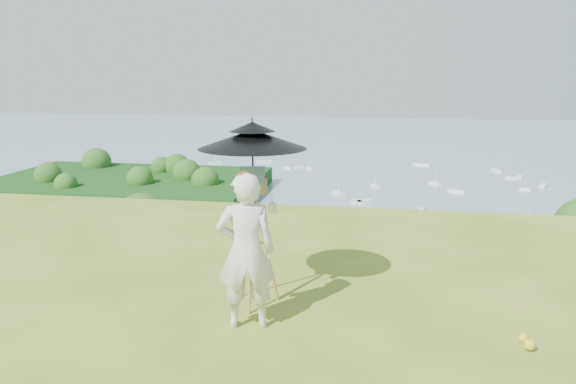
# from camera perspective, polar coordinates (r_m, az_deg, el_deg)

# --- Properties ---
(ground) EXTENTS (14.00, 14.00, 0.00)m
(ground) POSITION_cam_1_polar(r_m,az_deg,el_deg) (5.42, -11.46, -18.53)
(ground) COLOR #567722
(ground) RESTS_ON ground
(shoreline_tier) EXTENTS (170.00, 28.00, 8.00)m
(shoreline_tier) POSITION_cam_1_polar(r_m,az_deg,el_deg) (88.30, 7.73, -14.02)
(shoreline_tier) COLOR #746B5D
(shoreline_tier) RESTS_ON bay_water
(bay_water) EXTENTS (700.00, 700.00, 0.00)m
(bay_water) POSITION_cam_1_polar(r_m,az_deg,el_deg) (247.08, 9.13, 3.42)
(bay_water) COLOR slate
(bay_water) RESTS_ON ground
(peninsula) EXTENTS (90.00, 60.00, 12.00)m
(peninsula) POSITION_cam_1_polar(r_m,az_deg,el_deg) (179.68, -15.84, 1.49)
(peninsula) COLOR #0F370F
(peninsula) RESTS_ON bay_water
(slope_trees) EXTENTS (110.00, 50.00, 6.00)m
(slope_trees) POSITION_cam_1_polar(r_m,az_deg,el_deg) (43.18, 6.58, -12.22)
(slope_trees) COLOR #295118
(slope_trees) RESTS_ON forest_slope
(harbor_town) EXTENTS (110.00, 22.00, 5.00)m
(harbor_town) POSITION_cam_1_polar(r_m,az_deg,el_deg) (85.65, 7.86, -10.11)
(harbor_town) COLOR silver
(harbor_town) RESTS_ON shoreline_tier
(moored_boats) EXTENTS (140.00, 140.00, 0.70)m
(moored_boats) POSITION_cam_1_polar(r_m,az_deg,el_deg) (169.88, 4.59, -0.28)
(moored_boats) COLOR white
(moored_boats) RESTS_ON bay_water
(wildflowers) EXTENTS (10.00, 10.50, 0.12)m
(wildflowers) POSITION_cam_1_polar(r_m,az_deg,el_deg) (5.59, -10.53, -16.75)
(wildflowers) COLOR gold
(wildflowers) RESTS_ON ground
(painter) EXTENTS (0.71, 0.55, 1.72)m
(painter) POSITION_cam_1_polar(r_m,az_deg,el_deg) (6.05, -4.30, -6.01)
(painter) COLOR silver
(painter) RESTS_ON ground
(field_easel) EXTENTS (0.74, 0.74, 1.69)m
(field_easel) POSITION_cam_1_polar(r_m,az_deg,el_deg) (6.63, -3.49, -4.52)
(field_easel) COLOR olive
(field_easel) RESTS_ON ground
(sun_umbrella) EXTENTS (1.65, 1.65, 0.84)m
(sun_umbrella) POSITION_cam_1_polar(r_m,az_deg,el_deg) (6.45, -3.61, 3.82)
(sun_umbrella) COLOR black
(sun_umbrella) RESTS_ON field_easel
(painter_cap) EXTENTS (0.29, 0.31, 0.10)m
(painter_cap) POSITION_cam_1_polar(r_m,az_deg,el_deg) (5.85, -4.42, 1.58)
(painter_cap) COLOR #C76D73
(painter_cap) RESTS_ON painter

